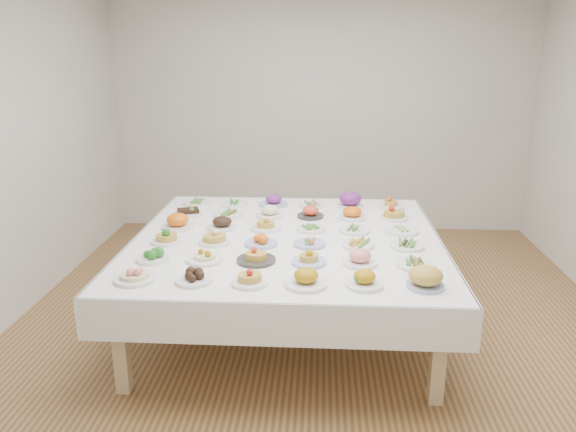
# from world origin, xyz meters

# --- Properties ---
(room_envelope) EXTENTS (5.02, 5.02, 2.81)m
(room_envelope) POSITION_xyz_m (0.00, 0.00, 1.83)
(room_envelope) COLOR olive
(room_envelope) RESTS_ON ground
(display_table) EXTENTS (2.41, 2.41, 0.75)m
(display_table) POSITION_xyz_m (-0.24, -0.11, 0.69)
(display_table) COLOR white
(display_table) RESTS_ON ground
(dish_0) EXTENTS (0.26, 0.26, 0.15)m
(dish_0) POSITION_xyz_m (-1.16, -1.02, 0.82)
(dish_0) COLOR white
(dish_0) RESTS_ON display_table
(dish_1) EXTENTS (0.24, 0.24, 0.10)m
(dish_1) POSITION_xyz_m (-0.78, -1.02, 0.80)
(dish_1) COLOR white
(dish_1) RESTS_ON display_table
(dish_2) EXTENTS (0.23, 0.23, 0.13)m
(dish_2) POSITION_xyz_m (-0.42, -1.03, 0.81)
(dish_2) COLOR white
(dish_2) RESTS_ON display_table
(dish_3) EXTENTS (0.27, 0.27, 0.13)m
(dish_3) POSITION_xyz_m (-0.06, -1.03, 0.81)
(dish_3) COLOR white
(dish_3) RESTS_ON display_table
(dish_4) EXTENTS (0.24, 0.24, 0.13)m
(dish_4) POSITION_xyz_m (0.31, -1.02, 0.81)
(dish_4) COLOR white
(dish_4) RESTS_ON display_table
(dish_5) EXTENTS (0.25, 0.25, 0.15)m
(dish_5) POSITION_xyz_m (0.68, -1.02, 0.82)
(dish_5) COLOR #4C66B2
(dish_5) RESTS_ON display_table
(dish_6) EXTENTS (0.23, 0.23, 0.10)m
(dish_6) POSITION_xyz_m (-1.15, -0.66, 0.79)
(dish_6) COLOR white
(dish_6) RESTS_ON display_table
(dish_7) EXTENTS (0.25, 0.25, 0.14)m
(dish_7) POSITION_xyz_m (-0.78, -0.66, 0.82)
(dish_7) COLOR white
(dish_7) RESTS_ON display_table
(dish_8) EXTENTS (0.27, 0.27, 0.16)m
(dish_8) POSITION_xyz_m (-0.42, -0.65, 0.83)
(dish_8) COLOR #2F2C2A
(dish_8) RESTS_ON display_table
(dish_9) EXTENTS (0.24, 0.24, 0.12)m
(dish_9) POSITION_xyz_m (-0.05, -0.66, 0.80)
(dish_9) COLOR #4C66B2
(dish_9) RESTS_ON display_table
(dish_10) EXTENTS (0.24, 0.24, 0.12)m
(dish_10) POSITION_xyz_m (0.30, -0.66, 0.81)
(dish_10) COLOR white
(dish_10) RESTS_ON display_table
(dish_11) EXTENTS (0.26, 0.26, 0.06)m
(dish_11) POSITION_xyz_m (0.67, -0.66, 0.77)
(dish_11) COLOR white
(dish_11) RESTS_ON display_table
(dish_12) EXTENTS (0.26, 0.25, 0.15)m
(dish_12) POSITION_xyz_m (-1.15, -0.29, 0.82)
(dish_12) COLOR white
(dish_12) RESTS_ON display_table
(dish_13) EXTENTS (0.23, 0.23, 0.13)m
(dish_13) POSITION_xyz_m (-0.78, -0.29, 0.81)
(dish_13) COLOR white
(dish_13) RESTS_ON display_table
(dish_14) EXTENTS (0.25, 0.25, 0.10)m
(dish_14) POSITION_xyz_m (-0.42, -0.30, 0.79)
(dish_14) COLOR #4C66B2
(dish_14) RESTS_ON display_table
(dish_15) EXTENTS (0.24, 0.24, 0.05)m
(dish_15) POSITION_xyz_m (-0.05, -0.29, 0.77)
(dish_15) COLOR #4C66B2
(dish_15) RESTS_ON display_table
(dish_16) EXTENTS (0.27, 0.24, 0.06)m
(dish_16) POSITION_xyz_m (0.31, -0.29, 0.78)
(dish_16) COLOR white
(dish_16) RESTS_ON display_table
(dish_17) EXTENTS (0.26, 0.26, 0.06)m
(dish_17) POSITION_xyz_m (0.67, -0.29, 0.77)
(dish_17) COLOR white
(dish_17) RESTS_ON display_table
(dish_18) EXTENTS (0.26, 0.26, 0.16)m
(dish_18) POSITION_xyz_m (-1.15, 0.07, 0.83)
(dish_18) COLOR white
(dish_18) RESTS_ON display_table
(dish_19) EXTENTS (0.24, 0.24, 0.13)m
(dish_19) POSITION_xyz_m (-0.78, 0.08, 0.81)
(dish_19) COLOR white
(dish_19) RESTS_ON display_table
(dish_20) EXTENTS (0.25, 0.25, 0.13)m
(dish_20) POSITION_xyz_m (-0.42, 0.07, 0.81)
(dish_20) COLOR white
(dish_20) RESTS_ON display_table
(dish_21) EXTENTS (0.23, 0.23, 0.05)m
(dish_21) POSITION_xyz_m (-0.05, 0.07, 0.77)
(dish_21) COLOR white
(dish_21) RESTS_ON display_table
(dish_22) EXTENTS (0.25, 0.25, 0.06)m
(dish_22) POSITION_xyz_m (0.30, 0.06, 0.78)
(dish_22) COLOR white
(dish_22) RESTS_ON display_table
(dish_23) EXTENTS (0.27, 0.27, 0.05)m
(dish_23) POSITION_xyz_m (0.68, 0.06, 0.77)
(dish_23) COLOR white
(dish_23) RESTS_ON display_table
(dish_24) EXTENTS (0.25, 0.25, 0.12)m
(dish_24) POSITION_xyz_m (-1.15, 0.44, 0.80)
(dish_24) COLOR white
(dish_24) RESTS_ON display_table
(dish_25) EXTENTS (0.26, 0.26, 0.06)m
(dish_25) POSITION_xyz_m (-0.79, 0.43, 0.78)
(dish_25) COLOR white
(dish_25) RESTS_ON display_table
(dish_26) EXTENTS (0.24, 0.24, 0.13)m
(dish_26) POSITION_xyz_m (-0.42, 0.44, 0.81)
(dish_26) COLOR white
(dish_26) RESTS_ON display_table
(dish_27) EXTENTS (0.23, 0.23, 0.12)m
(dish_27) POSITION_xyz_m (-0.06, 0.44, 0.80)
(dish_27) COLOR #2F2C2A
(dish_27) RESTS_ON display_table
(dish_28) EXTENTS (0.25, 0.25, 0.14)m
(dish_28) POSITION_xyz_m (0.30, 0.43, 0.82)
(dish_28) COLOR white
(dish_28) RESTS_ON display_table
(dish_29) EXTENTS (0.26, 0.25, 0.15)m
(dish_29) POSITION_xyz_m (0.67, 0.44, 0.82)
(dish_29) COLOR white
(dish_29) RESTS_ON display_table
(dish_30) EXTENTS (0.25, 0.25, 0.06)m
(dish_30) POSITION_xyz_m (-1.15, 0.80, 0.78)
(dish_30) COLOR white
(dish_30) RESTS_ON display_table
(dish_31) EXTENTS (0.25, 0.25, 0.05)m
(dish_31) POSITION_xyz_m (-0.79, 0.79, 0.77)
(dish_31) COLOR white
(dish_31) RESTS_ON display_table
(dish_32) EXTENTS (0.27, 0.27, 0.14)m
(dish_32) POSITION_xyz_m (-0.42, 0.81, 0.81)
(dish_32) COLOR #4C66B2
(dish_32) RESTS_ON display_table
(dish_33) EXTENTS (0.24, 0.24, 0.05)m
(dish_33) POSITION_xyz_m (-0.06, 0.79, 0.77)
(dish_33) COLOR white
(dish_33) RESTS_ON display_table
(dish_34) EXTENTS (0.25, 0.25, 0.15)m
(dish_34) POSITION_xyz_m (0.30, 0.79, 0.82)
(dish_34) COLOR white
(dish_34) RESTS_ON display_table
(dish_35) EXTENTS (0.25, 0.25, 0.13)m
(dish_35) POSITION_xyz_m (0.68, 0.79, 0.80)
(dish_35) COLOR white
(dish_35) RESTS_ON display_table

